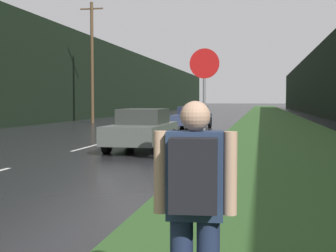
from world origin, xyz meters
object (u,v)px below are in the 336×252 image
Objects in this scene: stop_sign at (204,95)px; car_passing_near at (142,129)px; hitchhiker_with_backpack at (195,204)px; car_passing_far at (193,117)px.

stop_sign is 0.67× the size of car_passing_near.
hitchhiker_with_backpack is (0.89, -7.97, -0.86)m from stop_sign.
hitchhiker_with_backpack is 25.23m from car_passing_far.
hitchhiker_with_backpack is at bearing 106.01° from car_passing_near.
car_passing_near is (-2.74, 4.66, -1.12)m from stop_sign.
stop_sign is 5.52m from car_passing_near.
car_passing_far is (-2.74, 17.00, -1.14)m from stop_sign.
hitchhiker_with_backpack is 13.13m from car_passing_near.
stop_sign is at bearing 91.75° from hitchhiker_with_backpack.
hitchhiker_with_backpack reaches higher than car_passing_near.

